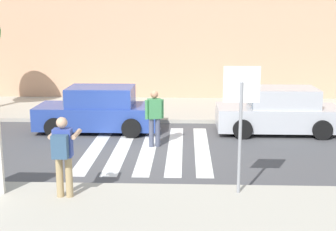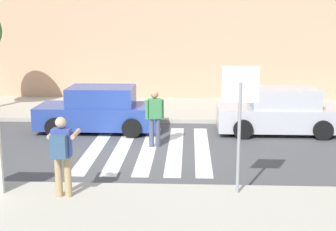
{
  "view_description": "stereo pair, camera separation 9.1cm",
  "coord_description": "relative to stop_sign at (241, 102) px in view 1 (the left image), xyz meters",
  "views": [
    {
      "loc": [
        1.12,
        -13.3,
        3.88
      ],
      "look_at": [
        0.6,
        -0.2,
        1.1
      ],
      "focal_mm": 50.0,
      "sensor_mm": 36.0,
      "label": 1
    },
    {
      "loc": [
        1.21,
        -13.3,
        3.88
      ],
      "look_at": [
        0.6,
        -0.2,
        1.1
      ],
      "focal_mm": 50.0,
      "sensor_mm": 36.0,
      "label": 2
    }
  ],
  "objects": [
    {
      "name": "sidewalk_far",
      "position": [
        -2.26,
        9.66,
        -2.07
      ],
      "size": [
        60.0,
        4.8,
        0.14
      ],
      "primitive_type": "cube",
      "color": "#B2AD9E",
      "rests_on": "ground"
    },
    {
      "name": "building_facade_far",
      "position": [
        -2.26,
        14.06,
        1.77
      ],
      "size": [
        56.0,
        4.0,
        7.82
      ],
      "primitive_type": "cube",
      "color": "tan",
      "rests_on": "ground"
    },
    {
      "name": "crosswalk_stripe_3",
      "position": [
        -1.46,
        3.86,
        -2.14
      ],
      "size": [
        0.44,
        5.2,
        0.01
      ],
      "primitive_type": "cube",
      "color": "silver",
      "rests_on": "ground"
    },
    {
      "name": "parked_car_blue",
      "position": [
        -4.15,
        5.96,
        -1.42
      ],
      "size": [
        4.1,
        1.92,
        1.55
      ],
      "color": "#284293",
      "rests_on": "ground"
    },
    {
      "name": "crosswalk_stripe_4",
      "position": [
        -0.66,
        3.86,
        -2.14
      ],
      "size": [
        0.44,
        5.2,
        0.01
      ],
      "primitive_type": "cube",
      "color": "silver",
      "rests_on": "ground"
    },
    {
      "name": "pedestrian_crossing",
      "position": [
        -2.1,
        4.07,
        -1.17
      ],
      "size": [
        0.55,
        0.35,
        1.72
      ],
      "color": "#474C60",
      "rests_on": "ground"
    },
    {
      "name": "ground_plane",
      "position": [
        -2.26,
        3.66,
        -2.14
      ],
      "size": [
        120.0,
        120.0,
        0.0
      ],
      "primitive_type": "plane",
      "color": "#4C4C4F"
    },
    {
      "name": "stop_sign",
      "position": [
        0.0,
        0.0,
        0.0
      ],
      "size": [
        0.76,
        0.08,
        2.74
      ],
      "color": "gray",
      "rests_on": "sidewalk_near"
    },
    {
      "name": "crosswalk_stripe_0",
      "position": [
        -3.86,
        3.86,
        -2.14
      ],
      "size": [
        0.44,
        5.2,
        0.01
      ],
      "primitive_type": "cube",
      "color": "silver",
      "rests_on": "ground"
    },
    {
      "name": "crosswalk_stripe_1",
      "position": [
        -3.06,
        3.86,
        -2.14
      ],
      "size": [
        0.44,
        5.2,
        0.01
      ],
      "primitive_type": "cube",
      "color": "silver",
      "rests_on": "ground"
    },
    {
      "name": "photographer_with_backpack",
      "position": [
        -3.69,
        -0.42,
        -0.97
      ],
      "size": [
        0.58,
        0.84,
        1.72
      ],
      "color": "tan",
      "rests_on": "sidewalk_near"
    },
    {
      "name": "parked_car_silver",
      "position": [
        2.0,
        5.96,
        -1.42
      ],
      "size": [
        4.1,
        1.92,
        1.55
      ],
      "color": "#B7BABF",
      "rests_on": "ground"
    },
    {
      "name": "crosswalk_stripe_2",
      "position": [
        -2.26,
        3.86,
        -2.14
      ],
      "size": [
        0.44,
        5.2,
        0.01
      ],
      "primitive_type": "cube",
      "color": "silver",
      "rests_on": "ground"
    }
  ]
}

